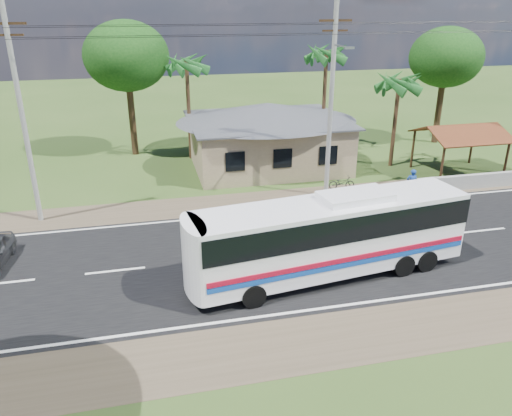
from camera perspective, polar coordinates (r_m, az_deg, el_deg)
The scene contains 14 objects.
ground at distance 23.56m, azimuth 6.62°, elevation -4.72°, with size 120.00×120.00×0.00m, color #2D4819.
road at distance 23.56m, azimuth 6.62°, elevation -4.70°, with size 120.00×16.00×0.03m.
house at distance 34.64m, azimuth 1.26°, elevation 9.07°, with size 12.40×10.00×5.00m.
waiting_shed at distance 35.62m, azimuth 22.42°, elevation 7.90°, with size 5.20×4.48×3.35m.
concrete_barrier at distance 33.41m, azimuth 23.18°, elevation 2.77°, with size 7.00×0.30×0.90m, color #9E9E99.
utility_poles at distance 28.41m, azimuth 7.96°, elevation 12.29°, with size 32.80×2.22×11.00m.
palm_near at distance 35.31m, azimuth 16.04°, elevation 13.56°, with size 2.80×2.80×6.70m.
palm_mid at distance 37.75m, azimuth 8.05°, elevation 16.94°, with size 2.80×2.80×8.20m.
palm_far at distance 36.02m, azimuth -7.96°, elevation 15.91°, with size 2.80×2.80×7.70m.
tree_behind_house at distance 37.82m, azimuth -14.60°, elevation 16.41°, with size 6.00×6.00×9.61m.
tree_behind_shed at distance 42.78m, azimuth 20.90°, elevation 15.76°, with size 5.60×5.60×9.02m.
coach_bus at distance 20.63m, azimuth 8.71°, elevation -2.62°, with size 11.80×3.93×3.60m.
motorcycle at distance 31.12m, azimuth 9.75°, elevation 2.88°, with size 0.55×1.59×0.83m, color black.
person at distance 30.57m, azimuth 17.36°, elevation 2.69°, with size 0.64×0.42×1.75m, color #1B4298.
Camera 1 is at (-7.32, -19.63, 10.77)m, focal length 35.00 mm.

